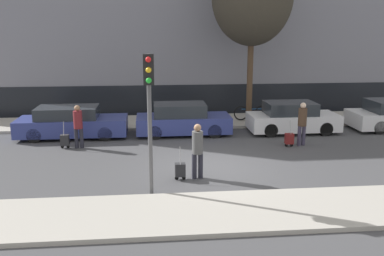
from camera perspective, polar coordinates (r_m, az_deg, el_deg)
ground_plane at (r=14.55m, az=2.48°, el=-5.23°), size 80.00×80.00×0.00m
sidewalk_near at (r=11.08m, az=5.26°, el=-11.05°), size 28.00×2.50×0.12m
sidewalk_far at (r=21.24m, az=-0.18°, el=0.89°), size 28.00×3.00×0.12m
parked_car_0 at (r=19.01m, az=-15.77°, el=0.68°), size 4.62×1.75×1.33m
parked_car_1 at (r=18.77m, az=-1.28°, el=1.07°), size 4.09×1.71×1.38m
parked_car_2 at (r=19.66m, az=13.21°, el=1.27°), size 3.96×1.72×1.38m
pedestrian_left at (r=17.14m, az=-14.95°, el=0.53°), size 0.35×0.34×1.70m
trolley_left at (r=17.40m, az=-16.60°, el=-1.56°), size 0.34×0.29×1.08m
pedestrian_center at (r=13.19m, az=0.73°, el=-2.65°), size 0.35×0.34×1.75m
trolley_center at (r=13.27m, az=-1.59°, el=-5.60°), size 0.34×0.29×1.07m
pedestrian_right at (r=17.48m, az=14.49°, el=0.88°), size 0.34×0.34×1.74m
trolley_right at (r=17.34m, az=12.84°, el=-1.40°), size 0.34×0.29×1.07m
traffic_light at (r=11.44m, az=-5.73°, el=4.11°), size 0.28×0.47×3.95m
parked_bicycle at (r=21.39m, az=7.91°, el=2.03°), size 1.77×0.06×0.96m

